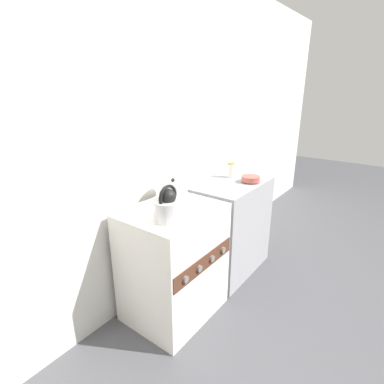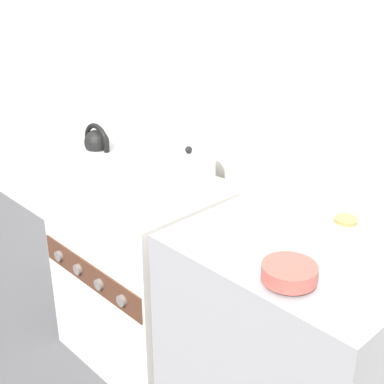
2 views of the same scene
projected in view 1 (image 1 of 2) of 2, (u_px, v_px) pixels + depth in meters
The scene contains 8 objects.
ground_plane at pixel (203, 325), 2.14m from camera, with size 12.00×12.00×0.00m, color #4C4C51.
wall_back at pixel (134, 141), 2.06m from camera, with size 7.00×0.06×2.50m.
stove at pixel (174, 262), 2.15m from camera, with size 0.66×0.56×0.83m.
counter at pixel (228, 226), 2.70m from camera, with size 0.75×0.50×0.84m.
kettle at pixel (168, 207), 1.82m from camera, with size 0.22×0.18×0.23m.
cooking_pot at pixel (173, 191), 2.17m from camera, with size 0.21×0.21×0.16m.
enamel_bowl at pixel (251, 179), 2.54m from camera, with size 0.15×0.15×0.05m.
storage_jar at pixel (231, 170), 2.68m from camera, with size 0.08×0.08×0.14m.
Camera 1 is at (-1.41, -0.96, 1.60)m, focal length 28.00 mm.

